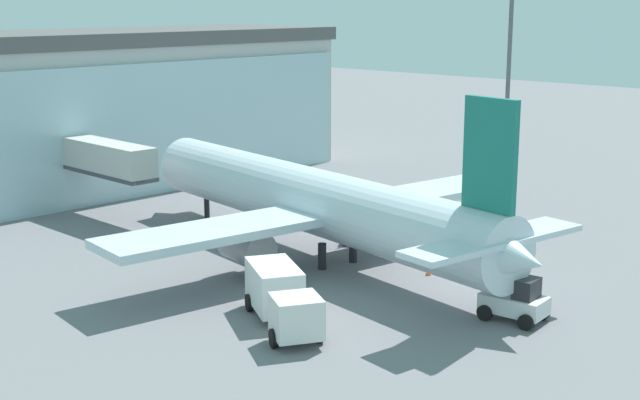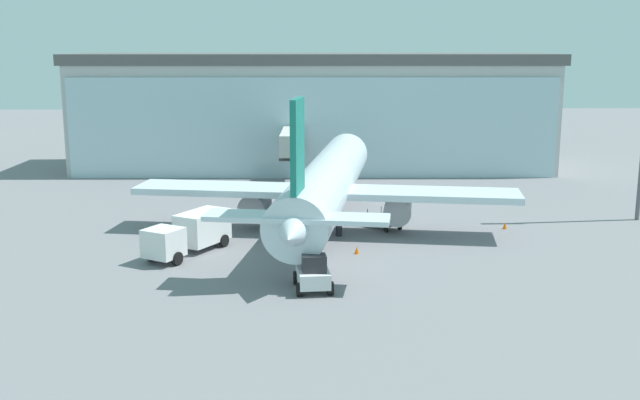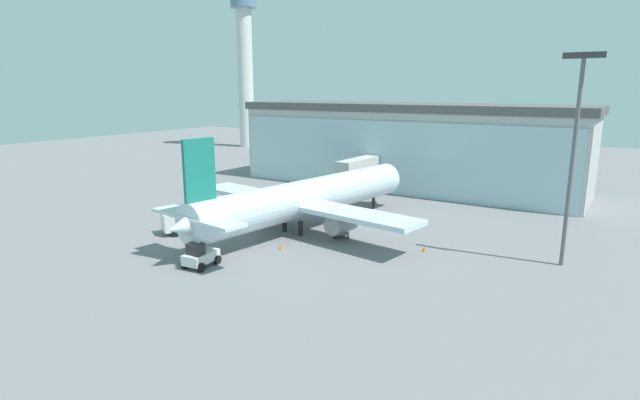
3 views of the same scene
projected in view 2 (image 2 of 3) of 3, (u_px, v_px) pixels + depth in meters
ground at (324, 263)px, 49.68m from camera, size 240.00×240.00×0.00m
terminal_building at (313, 111)px, 86.81m from camera, size 54.86×15.64×13.20m
jet_bridge at (293, 142)px, 77.41m from camera, size 2.66×12.58×5.69m
airplane at (326, 185)px, 58.17m from camera, size 29.69×35.16×11.21m
catering_truck at (190, 232)px, 51.92m from camera, size 5.58×7.41×2.65m
baggage_cart at (383, 222)px, 58.98m from camera, size 2.90×3.21×1.50m
pushback_tug at (313, 274)px, 44.13m from camera, size 2.40×3.34×2.30m
safety_cone_nose at (357, 250)px, 51.88m from camera, size 0.36×0.36×0.55m
safety_cone_wingtip at (505, 225)px, 58.89m from camera, size 0.36×0.36×0.55m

